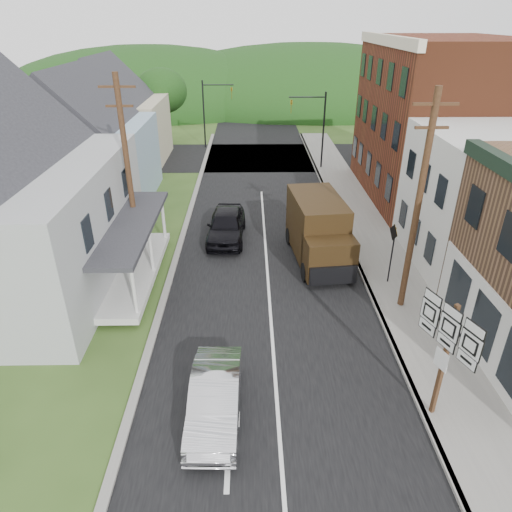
{
  "coord_description": "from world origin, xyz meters",
  "views": [
    {
      "loc": [
        -0.84,
        -12.72,
        11.1
      ],
      "look_at": [
        -0.59,
        4.11,
        2.2
      ],
      "focal_mm": 32.0,
      "sensor_mm": 36.0,
      "label": 1
    }
  ],
  "objects_px": {
    "delivery_van": "(319,231)",
    "silver_sedan": "(215,399)",
    "warning_sign": "(393,245)",
    "dark_sedan": "(226,225)",
    "route_sign_cluster": "(446,346)"
  },
  "relations": [
    {
      "from": "delivery_van",
      "to": "silver_sedan",
      "type": "bearing_deg",
      "value": -120.02
    },
    {
      "from": "silver_sedan",
      "to": "delivery_van",
      "type": "height_order",
      "value": "delivery_van"
    },
    {
      "from": "silver_sedan",
      "to": "warning_sign",
      "type": "relative_size",
      "value": 1.47
    },
    {
      "from": "dark_sedan",
      "to": "delivery_van",
      "type": "relative_size",
      "value": 0.83
    },
    {
      "from": "route_sign_cluster",
      "to": "warning_sign",
      "type": "relative_size",
      "value": 1.37
    },
    {
      "from": "warning_sign",
      "to": "route_sign_cluster",
      "type": "bearing_deg",
      "value": -103.37
    },
    {
      "from": "dark_sedan",
      "to": "route_sign_cluster",
      "type": "bearing_deg",
      "value": -59.46
    },
    {
      "from": "delivery_van",
      "to": "route_sign_cluster",
      "type": "height_order",
      "value": "route_sign_cluster"
    },
    {
      "from": "silver_sedan",
      "to": "dark_sedan",
      "type": "bearing_deg",
      "value": 91.88
    },
    {
      "from": "route_sign_cluster",
      "to": "dark_sedan",
      "type": "bearing_deg",
      "value": 97.99
    },
    {
      "from": "delivery_van",
      "to": "dark_sedan",
      "type": "bearing_deg",
      "value": 145.55
    },
    {
      "from": "route_sign_cluster",
      "to": "warning_sign",
      "type": "bearing_deg",
      "value": 64.19
    },
    {
      "from": "dark_sedan",
      "to": "route_sign_cluster",
      "type": "height_order",
      "value": "route_sign_cluster"
    },
    {
      "from": "dark_sedan",
      "to": "delivery_van",
      "type": "height_order",
      "value": "delivery_van"
    },
    {
      "from": "warning_sign",
      "to": "dark_sedan",
      "type": "bearing_deg",
      "value": 139.26
    }
  ]
}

